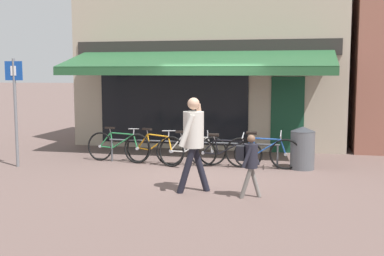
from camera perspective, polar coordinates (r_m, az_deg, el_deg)
The scene contains 12 objects.
ground_plane at distance 10.94m, azimuth 1.10°, elevation -5.07°, with size 160.00×160.00×0.00m, color brown.
shop_front at distance 15.16m, azimuth 2.38°, elevation 7.61°, with size 7.96×4.93×4.96m.
bike_rack_rail at distance 11.54m, azimuth -0.07°, elevation -2.01°, with size 4.18×0.04×0.57m.
bicycle_green at distance 12.08m, azimuth -8.73°, elevation -2.17°, with size 1.77×0.52×0.88m.
bicycle_orange at distance 11.63m, azimuth -4.49°, elevation -2.44°, with size 1.68×0.73×0.88m.
bicycle_silver at distance 11.48m, azimuth -0.12°, elevation -2.61°, with size 1.67×0.57×0.83m.
bicycle_black at distance 11.26m, azimuth 3.94°, elevation -2.90°, with size 1.73×0.52×0.83m.
bicycle_blue at distance 11.17m, azimuth 8.38°, elevation -2.87°, with size 1.75×0.52×0.89m.
pedestrian_adult at distance 8.83m, azimuth 0.18°, elevation -0.77°, with size 0.59×0.68×1.78m.
pedestrian_child at distance 8.55m, azimuth 6.79°, elevation -3.59°, with size 0.46×0.40×1.14m.
litter_bin at distance 11.32m, azimuth 12.97°, elevation -2.30°, with size 0.56×0.56×0.99m.
parking_sign at distance 11.94m, azimuth -20.23°, elevation 2.99°, with size 0.44×0.07×2.53m.
Camera 1 is at (2.16, -10.49, 2.22)m, focal length 45.00 mm.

